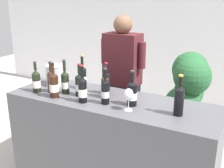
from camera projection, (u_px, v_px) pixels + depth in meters
name	position (u px, v px, depth m)	size (l,w,h in m)	color
wall_back	(185.00, 25.00, 4.57)	(8.00, 0.10, 2.80)	white
counter	(110.00, 146.00, 2.67)	(1.95, 0.65, 0.96)	#4C4C51
wine_bottle_0	(36.00, 81.00, 2.68)	(0.08, 0.08, 0.30)	black
wine_bottle_1	(83.00, 77.00, 2.77)	(0.08, 0.08, 0.35)	black
wine_bottle_2	(105.00, 86.00, 2.53)	(0.07, 0.07, 0.30)	black
wine_bottle_3	(105.00, 91.00, 2.39)	(0.07, 0.07, 0.32)	black
wine_bottle_4	(83.00, 89.00, 2.42)	(0.08, 0.08, 0.34)	black
wine_bottle_5	(106.00, 82.00, 2.63)	(0.07, 0.07, 0.31)	black
wine_bottle_6	(80.00, 85.00, 2.58)	(0.08, 0.08, 0.31)	black
wine_bottle_7	(51.00, 80.00, 2.67)	(0.07, 0.07, 0.31)	black
wine_bottle_8	(179.00, 99.00, 2.15)	(0.08, 0.08, 0.33)	black
wine_bottle_9	(132.00, 93.00, 2.35)	(0.09, 0.09, 0.31)	black
wine_bottle_10	(65.00, 82.00, 2.64)	(0.08, 0.08, 0.33)	black
wine_bottle_11	(54.00, 85.00, 2.54)	(0.09, 0.09, 0.32)	black
wine_glass	(129.00, 95.00, 2.24)	(0.08, 0.08, 0.19)	silver
ice_bucket	(55.00, 75.00, 2.89)	(0.19, 0.19, 0.22)	silver
person_server	(122.00, 90.00, 3.23)	(0.56, 0.26, 1.67)	black
potted_shrub	(188.00, 89.00, 3.29)	(0.51, 0.59, 1.23)	brown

